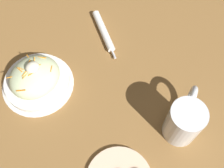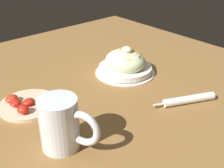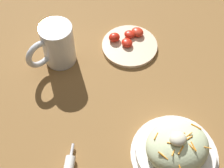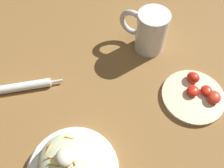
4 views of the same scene
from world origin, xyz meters
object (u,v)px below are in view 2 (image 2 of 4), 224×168
(beer_mug, at_px, (61,127))
(tomato_plate, at_px, (27,104))
(napkin_roll, at_px, (189,99))
(salad_plate, at_px, (125,64))

(beer_mug, height_order, tomato_plate, beer_mug)
(napkin_roll, bearing_deg, salad_plate, -179.95)
(beer_mug, relative_size, napkin_roll, 0.79)
(salad_plate, distance_m, beer_mug, 0.46)
(salad_plate, relative_size, tomato_plate, 1.26)
(napkin_roll, distance_m, tomato_plate, 0.51)
(salad_plate, distance_m, napkin_roll, 0.29)
(salad_plate, bearing_deg, napkin_roll, 0.05)
(salad_plate, height_order, napkin_roll, salad_plate)
(napkin_roll, bearing_deg, beer_mug, -102.05)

